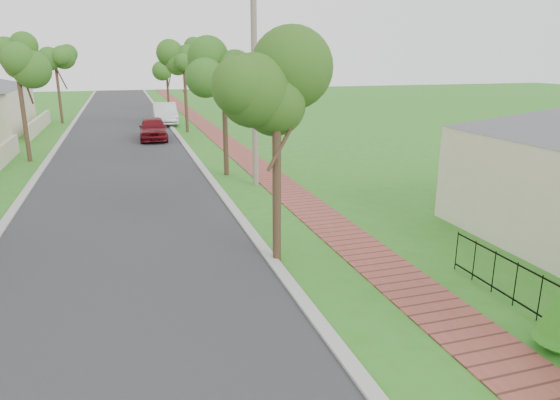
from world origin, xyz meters
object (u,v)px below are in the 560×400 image
parked_car_white (165,114)px  parked_car_red (153,129)px  near_tree (277,93)px  utility_pole (255,89)px

parked_car_white → parked_car_red: bearing=-98.7°
parked_car_red → near_tree: size_ratio=0.78×
parked_car_red → near_tree: 21.62m
parked_car_red → utility_pole: (3.30, -13.33, 3.18)m
utility_pole → near_tree: bearing=-100.7°
parked_car_red → parked_car_white: size_ratio=0.85×
parked_car_white → near_tree: size_ratio=0.92×
parked_car_red → utility_pole: size_ratio=0.55×
parked_car_white → near_tree: (0.40, -28.99, 3.49)m
parked_car_red → utility_pole: 14.09m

